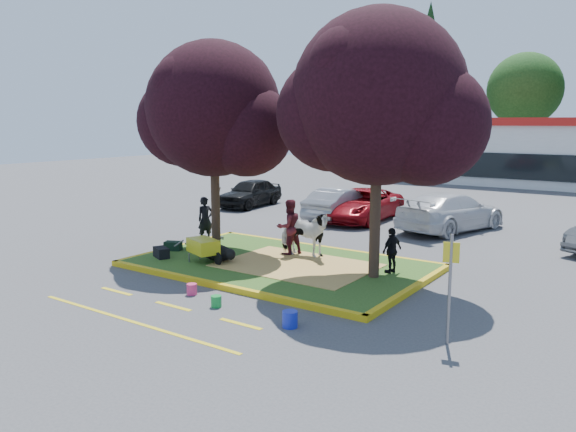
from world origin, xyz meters
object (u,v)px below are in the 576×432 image
Objects in this scene: cow at (304,234)px; bucket_pink at (192,289)px; handler at (205,220)px; car_black at (250,193)px; bucket_green at (216,301)px; car_silver at (340,204)px; bucket_blue at (290,319)px; sign_post at (450,279)px; wheelbarrow at (203,246)px; calf at (217,253)px.

cow is 6.09× the size of bucket_pink.
handler reaches higher than car_black.
bucket_green is 0.06× the size of car_silver.
car_black reaches higher than bucket_blue.
cow is at bearing 131.59° from sign_post.
sign_post is at bearing -132.50° from cow.
car_silver is (-0.73, 9.23, 0.06)m from wheelbarrow.
bucket_pink is at bearing -32.59° from wheelbarrow.
calf reaches higher than bucket_green.
wheelbarrow reaches higher than bucket_blue.
car_black is at bearing 37.74° from cow.
handler is at bearing 80.02° from car_silver.
sign_post is (7.55, -1.94, 0.91)m from calf.
calf is 0.49m from wheelbarrow.
cow is 3.88m from handler.
handler is 8.14m from bucket_blue.
bucket_blue is at bearing -2.50° from bucket_green.
bucket_green is 0.07× the size of car_black.
bucket_green is (-5.07, -0.87, -1.16)m from sign_post.
handler is 0.72× the size of sign_post.
bucket_pink is 3.25m from bucket_blue.
calf is 4.12× the size of bucket_green.
wheelbarrow is (1.88, -2.11, -0.29)m from handler.
handler is 5.63× the size of bucket_pink.
bucket_pink is (1.37, -2.47, -0.25)m from calf.
calf is 2.74m from handler.
bucket_pink is 11.56m from car_silver.
calf is 0.60× the size of wheelbarrow.
cow is 0.92× the size of wheelbarrow.
sign_post is 13.73m from car_silver.
bucket_blue reaches higher than bucket_pink.
bucket_blue is (6.65, -4.63, -0.74)m from handler.
wheelbarrow is 5.27× the size of bucket_blue.
handler is at bearing 135.02° from bucket_green.
bucket_pink is at bearing 100.59° from car_silver.
handler is 4.46× the size of bucket_blue.
handler is at bearing 160.98° from calf.
bucket_blue is 12.99m from car_silver.
sign_post is 0.53× the size of car_black.
car_black is at bearing 50.24° from handler.
bucket_green is at bearing -27.88° from calf.
handler reaches higher than cow.
bucket_pink is at bearing -119.35° from handler.
sign_post is at bearing 9.32° from wheelbarrow.
sign_post is at bearing 127.30° from car_silver.
car_silver is (-3.39, 11.66, 0.55)m from bucket_green.
wheelbarrow reaches higher than bucket_green.
bucket_pink is at bearing 169.96° from sign_post.
wheelbarrow is at bearing -116.96° from handler.
bucket_blue is (4.58, -2.91, -0.21)m from calf.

